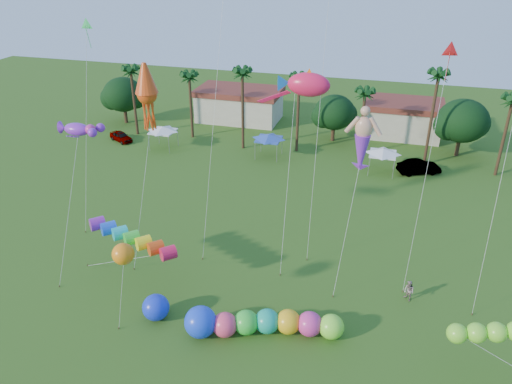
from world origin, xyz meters
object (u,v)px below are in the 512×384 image
(car_a, at_px, (121,136))
(blue_ball, at_px, (156,307))
(spectator_b, at_px, (409,291))
(caterpillar_inflatable, at_px, (258,323))
(car_b, at_px, (419,167))

(car_a, height_order, blue_ball, blue_ball)
(spectator_b, height_order, caterpillar_inflatable, caterpillar_inflatable)
(spectator_b, bearing_deg, car_b, 133.78)
(caterpillar_inflatable, height_order, blue_ball, caterpillar_inflatable)
(car_b, height_order, caterpillar_inflatable, caterpillar_inflatable)
(car_b, distance_m, blue_ball, 36.53)
(car_b, height_order, blue_ball, blue_ball)
(spectator_b, height_order, blue_ball, blue_ball)
(car_b, bearing_deg, caterpillar_inflatable, 136.65)
(car_b, bearing_deg, spectator_b, 153.98)
(car_b, xyz_separation_m, spectator_b, (-0.93, -24.36, 0.03))
(car_a, height_order, car_b, car_b)
(car_b, relative_size, caterpillar_inflatable, 0.45)
(car_a, xyz_separation_m, spectator_b, (38.18, -24.28, 0.19))
(spectator_b, distance_m, caterpillar_inflatable, 12.07)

